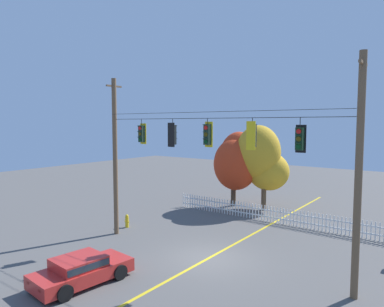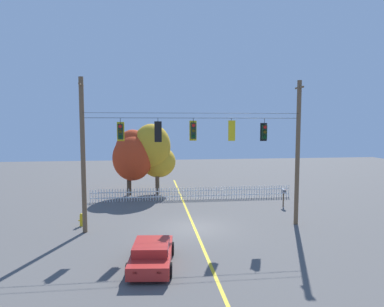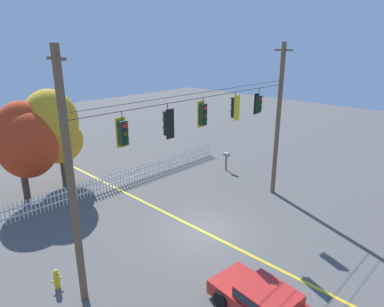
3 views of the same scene
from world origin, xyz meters
TOP-DOWN VIEW (x-y plane):
  - ground at (0.00, 0.00)m, footprint 80.00×80.00m
  - lane_centerline_stripe at (0.00, 0.00)m, footprint 0.16×36.00m
  - signal_support_span at (0.00, -0.00)m, footprint 13.48×1.10m
  - traffic_signal_southbound_primary at (-4.42, 0.01)m, footprint 0.43×0.38m
  - traffic_signal_northbound_secondary at (-2.21, -0.01)m, footprint 0.43×0.38m
  - traffic_signal_eastbound_side at (-0.08, 0.01)m, footprint 0.43×0.38m
  - traffic_signal_westbound_side at (2.28, -0.01)m, footprint 0.43×0.38m
  - traffic_signal_northbound_primary at (4.38, 0.01)m, footprint 0.43×0.38m
  - white_picket_fence at (0.90, 7.83)m, footprint 17.11×0.06m
  - autumn_maple_near_fence at (-4.25, 10.34)m, footprint 3.56×3.37m
  - autumn_maple_mid at (-2.38, 10.84)m, footprint 3.94×3.49m
  - parked_car at (-2.67, -5.36)m, footprint 2.24×4.16m
  - fire_hydrant at (-7.06, 1.27)m, footprint 0.38×0.22m
  - roadside_mailbox at (7.64, 4.62)m, footprint 0.25×0.44m

SIDE VIEW (x-z plane):
  - ground at x=0.00m, z-range 0.00..0.00m
  - lane_centerline_stripe at x=0.00m, z-range 0.00..0.01m
  - fire_hydrant at x=-7.06m, z-range -0.01..0.82m
  - white_picket_fence at x=0.90m, z-range 0.00..1.08m
  - parked_car at x=-2.67m, z-range 0.03..1.18m
  - roadside_mailbox at x=7.64m, z-range 0.43..1.82m
  - autumn_maple_near_fence at x=-4.25m, z-range 0.65..6.59m
  - autumn_maple_mid at x=-2.38m, z-range 0.56..7.02m
  - signal_support_span at x=0.00m, z-range 0.08..9.25m
  - traffic_signal_northbound_primary at x=4.38m, z-range 5.24..6.67m
  - traffic_signal_northbound_secondary at x=-2.21m, z-range 5.28..6.72m
  - traffic_signal_southbound_primary at x=-4.42m, z-range 5.32..6.70m
  - traffic_signal_westbound_side at x=2.28m, z-range 5.35..6.74m
  - traffic_signal_eastbound_side at x=-0.08m, z-range 5.36..6.74m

